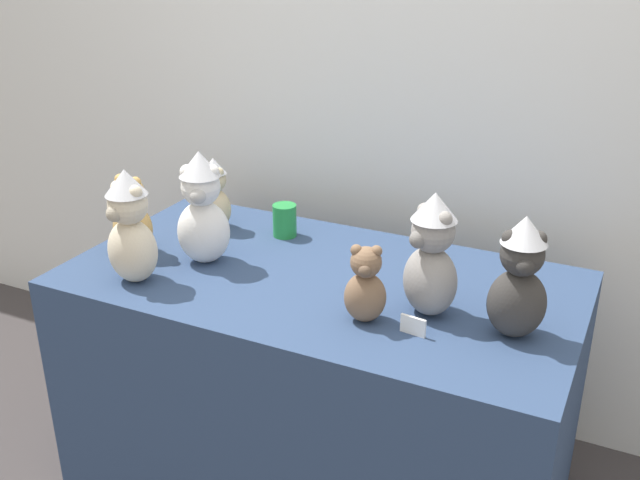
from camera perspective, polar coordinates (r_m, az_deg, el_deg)
name	(u,v)px	position (r m, az deg, el deg)	size (l,w,h in m)	color
wall_back	(403,66)	(2.61, 6.44, 13.30)	(7.00, 0.08, 2.60)	white
display_table	(320,386)	(2.39, 0.00, -11.30)	(1.52, 0.81, 0.78)	navy
teddy_bear_charcoal	(519,279)	(1.89, 15.25, -2.95)	(0.18, 0.17, 0.33)	#383533
teddy_bear_snow	(202,209)	(2.25, -9.15, 2.37)	(0.20, 0.19, 0.36)	white
teddy_bear_cream	(130,228)	(2.17, -14.55, 0.91)	(0.18, 0.16, 0.34)	beige
teddy_bear_mocha	(365,286)	(1.92, 3.55, -3.61)	(0.14, 0.13, 0.22)	#7F6047
teddy_bear_sand	(215,194)	(2.53, -8.18, 3.55)	(0.13, 0.11, 0.25)	#CCB78E
teddy_bear_honey	(131,217)	(2.39, -14.45, 1.74)	(0.14, 0.12, 0.26)	tan
teddy_bear_ash	(431,256)	(1.94, 8.65, -1.25)	(0.20, 0.19, 0.35)	gray
party_cup_green	(285,220)	(2.46, -2.77, 1.54)	(0.08, 0.08, 0.11)	#238C3D
name_card_front_left	(413,326)	(1.90, 7.25, -6.62)	(0.07, 0.01, 0.05)	white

